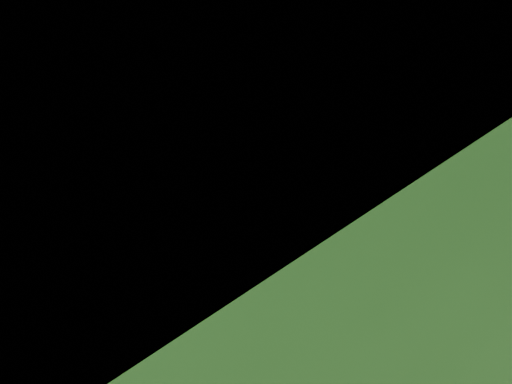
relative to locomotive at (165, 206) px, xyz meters
name	(u,v)px	position (x,y,z in m)	size (l,w,h in m)	color
ground	(280,246)	(3.05, -0.08, -1.82)	(90.00, 90.00, 0.00)	olive
track	(280,244)	(3.05, -0.08, -1.75)	(22.00, 1.00, 0.10)	#3F3D3A
locomotive	(165,206)	(0.00, 0.00, 0.00)	(2.84, 1.33, 3.26)	black
carriage_front	(290,218)	(3.35, -0.07, -1.05)	(3.62, 1.48, 1.88)	green
carriage_rear	(404,191)	(7.26, -0.07, -1.04)	(3.62, 1.48, 1.88)	green
fence	(184,140)	(3.05, 7.92, -1.24)	(18.10, 0.10, 1.00)	brown
shrub_mid_w	(186,123)	(3.58, 9.22, -0.94)	(2.53, 1.95, 1.75)	#2D6B1E
shrub_mid_e	(209,122)	(4.61, 9.22, -1.05)	(2.23, 1.72, 1.54)	#2D6B1E
shrub_east	(351,101)	(12.05, 9.22, -0.97)	(2.44, 1.88, 1.69)	#2D6B1E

